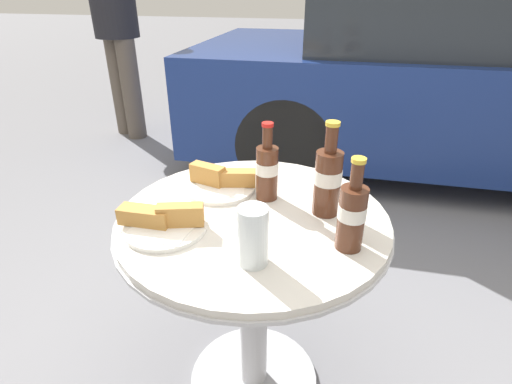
{
  "coord_description": "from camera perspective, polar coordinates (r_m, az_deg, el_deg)",
  "views": [
    {
      "loc": [
        0.21,
        -0.91,
        1.25
      ],
      "look_at": [
        0.0,
        0.04,
        0.73
      ],
      "focal_mm": 28.0,
      "sensor_mm": 36.0,
      "label": 1
    }
  ],
  "objects": [
    {
      "name": "lunch_plate_far",
      "position": [
        1.22,
        -5.08,
        1.4
      ],
      "size": [
        0.22,
        0.21,
        0.07
      ],
      "color": "white",
      "rests_on": "bistro_table"
    },
    {
      "name": "cola_bottle_center",
      "position": [
        0.94,
        13.53,
        -3.12
      ],
      "size": [
        0.07,
        0.07,
        0.23
      ],
      "color": "#4C2819",
      "rests_on": "bistro_table"
    },
    {
      "name": "cola_bottle_right",
      "position": [
        1.13,
        1.59,
        3.2
      ],
      "size": [
        0.06,
        0.06,
        0.23
      ],
      "color": "#4C2819",
      "rests_on": "bistro_table"
    },
    {
      "name": "ground_plane",
      "position": [
        1.56,
        -0.33,
        -25.18
      ],
      "size": [
        30.0,
        30.0,
        0.0
      ],
      "primitive_type": "plane",
      "color": "slate"
    },
    {
      "name": "lunch_plate_near",
      "position": [
        1.05,
        -13.09,
        -4.16
      ],
      "size": [
        0.22,
        0.21,
        0.07
      ],
      "color": "white",
      "rests_on": "bistro_table"
    },
    {
      "name": "cola_bottle_left",
      "position": [
        1.07,
        10.21,
        1.84
      ],
      "size": [
        0.07,
        0.07,
        0.26
      ],
      "color": "#4C2819",
      "rests_on": "bistro_table"
    },
    {
      "name": "drinking_glass",
      "position": [
        0.88,
        -0.43,
        -6.66
      ],
      "size": [
        0.07,
        0.07,
        0.14
      ],
      "color": "#C68923",
      "rests_on": "bistro_table"
    },
    {
      "name": "pedestrian",
      "position": [
        3.68,
        -19.49,
        22.42
      ],
      "size": [
        0.36,
        0.36,
        1.74
      ],
      "color": "brown",
      "rests_on": "ground_plane"
    },
    {
      "name": "bistro_table",
      "position": [
        1.19,
        -0.39,
        -10.57
      ],
      "size": [
        0.75,
        0.75,
        0.68
      ],
      "color": "#B7B7BC",
      "rests_on": "ground_plane"
    },
    {
      "name": "parked_car",
      "position": [
        3.33,
        27.64,
        13.73
      ],
      "size": [
        3.9,
        1.71,
        1.25
      ],
      "color": "navy",
      "rests_on": "ground_plane"
    }
  ]
}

